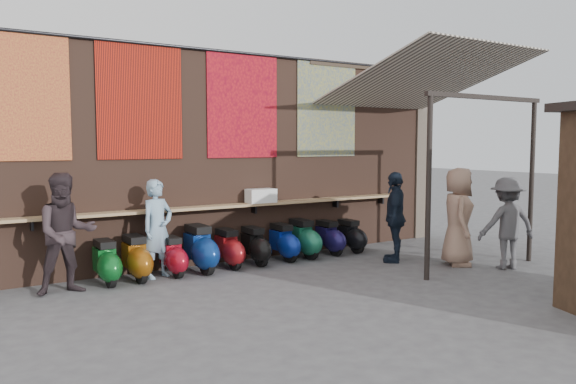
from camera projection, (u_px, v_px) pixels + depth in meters
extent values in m
plane|color=#474749|center=(303.00, 290.00, 8.74)|extent=(70.00, 70.00, 0.00)
cube|color=brown|center=(224.00, 158.00, 10.83)|extent=(10.00, 0.40, 4.00)
cube|color=#4C4238|center=(417.00, 155.00, 13.63)|extent=(0.50, 0.50, 4.00)
cube|color=#9E7A51|center=(233.00, 206.00, 10.60)|extent=(8.00, 0.32, 0.05)
cube|color=white|center=(261.00, 196.00, 10.87)|extent=(0.57, 0.29, 0.27)
cube|color=maroon|center=(19.00, 96.00, 8.62)|extent=(1.50, 0.02, 2.00)
cube|color=red|center=(140.00, 101.00, 9.64)|extent=(1.50, 0.02, 2.00)
cube|color=red|center=(243.00, 105.00, 10.72)|extent=(1.50, 0.02, 2.00)
cube|color=navy|center=(327.00, 109.00, 11.80)|extent=(1.50, 0.02, 2.00)
cylinder|color=black|center=(229.00, 52.00, 10.47)|extent=(9.50, 0.06, 0.06)
imported|color=#84A7C0|center=(157.00, 229.00, 9.48)|extent=(0.71, 0.59, 1.67)
imported|color=#32262A|center=(66.00, 234.00, 8.45)|extent=(0.89, 0.70, 1.83)
imported|color=black|center=(395.00, 217.00, 10.74)|extent=(1.03, 1.01, 1.73)
imported|color=#4F4F53|center=(507.00, 223.00, 10.13)|extent=(1.23, 0.98, 1.67)
imported|color=#A07B66|center=(458.00, 217.00, 10.43)|extent=(1.03, 1.05, 1.83)
cube|color=beige|center=(424.00, 79.00, 11.07)|extent=(3.20, 3.28, 0.97)
cube|color=#33261C|center=(371.00, 67.00, 12.37)|extent=(3.30, 0.08, 0.12)
cube|color=black|center=(487.00, 97.00, 9.86)|extent=(3.00, 0.08, 0.08)
cylinder|color=black|center=(429.00, 187.00, 9.23)|extent=(0.09, 0.09, 3.10)
cylinder|color=black|center=(532.00, 181.00, 10.74)|extent=(0.09, 0.09, 3.10)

